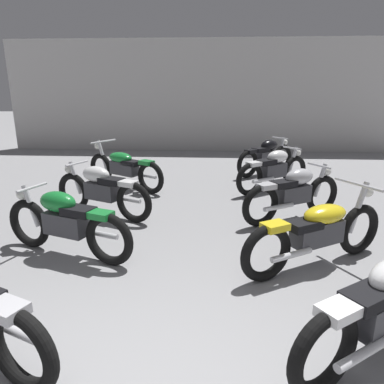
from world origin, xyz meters
name	(u,v)px	position (x,y,z in m)	size (l,w,h in m)	color
back_wall	(205,96)	(0.00, 10.70, 1.80)	(13.21, 0.24, 3.60)	#BCBAB7
motorcycle_left_row_1	(66,222)	(-1.53, 2.58, 0.46)	(1.89, 0.79, 0.88)	black
motorcycle_left_row_2	(101,190)	(-1.53, 4.06, 0.46)	(1.84, 0.90, 0.88)	black
motorcycle_left_row_3	(124,167)	(-1.59, 5.81, 0.45)	(1.90, 1.25, 0.97)	black
motorcycle_right_row_0	(383,308)	(1.66, 0.94, 0.46)	(1.68, 1.21, 0.88)	black
motorcycle_right_row_1	(318,231)	(1.58, 2.49, 0.45)	(1.92, 1.22, 0.97)	black
motorcycle_right_row_2	(294,193)	(1.63, 4.08, 0.46)	(1.75, 1.10, 0.88)	black
motorcycle_right_row_3	(274,169)	(1.57, 5.80, 0.46)	(1.64, 1.27, 0.88)	black
motorcycle_right_row_4	(266,156)	(1.62, 7.30, 0.46)	(1.54, 1.39, 0.88)	black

